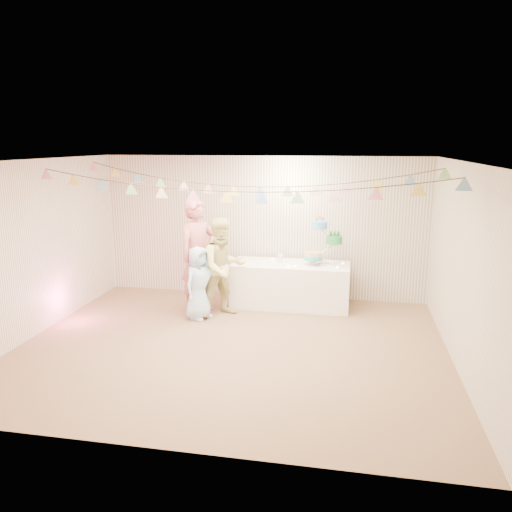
% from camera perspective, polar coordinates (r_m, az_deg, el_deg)
% --- Properties ---
extents(floor, '(6.00, 6.00, 0.00)m').
position_cam_1_polar(floor, '(7.23, -2.78, -10.27)').
color(floor, brown).
rests_on(floor, ground).
extents(ceiling, '(6.00, 6.00, 0.00)m').
position_cam_1_polar(ceiling, '(6.65, -3.02, 10.80)').
color(ceiling, silver).
rests_on(ceiling, ground).
extents(back_wall, '(6.00, 6.00, 0.00)m').
position_cam_1_polar(back_wall, '(9.22, 0.73, 3.29)').
color(back_wall, white).
rests_on(back_wall, ground).
extents(front_wall, '(6.00, 6.00, 0.00)m').
position_cam_1_polar(front_wall, '(4.53, -10.34, -7.27)').
color(front_wall, white).
rests_on(front_wall, ground).
extents(left_wall, '(5.00, 5.00, 0.00)m').
position_cam_1_polar(left_wall, '(8.06, -24.13, 0.73)').
color(left_wall, white).
rests_on(left_wall, ground).
extents(right_wall, '(5.00, 5.00, 0.00)m').
position_cam_1_polar(right_wall, '(6.79, 22.55, -1.23)').
color(right_wall, white).
rests_on(right_wall, ground).
extents(table, '(2.05, 0.82, 0.77)m').
position_cam_1_polar(table, '(8.83, 3.93, -3.28)').
color(table, white).
rests_on(table, floor).
extents(cake_stand, '(0.70, 0.41, 0.78)m').
position_cam_1_polar(cake_stand, '(8.65, 7.67, 1.46)').
color(cake_stand, silver).
rests_on(cake_stand, table).
extents(cake_bottom, '(0.31, 0.31, 0.15)m').
position_cam_1_polar(cake_bottom, '(8.67, 6.60, -0.55)').
color(cake_bottom, '#27B6B2').
rests_on(cake_bottom, cake_stand).
extents(cake_middle, '(0.27, 0.27, 0.22)m').
position_cam_1_polar(cake_middle, '(8.74, 8.87, 1.30)').
color(cake_middle, green).
rests_on(cake_middle, cake_stand).
extents(cake_top_tier, '(0.25, 0.25, 0.19)m').
position_cam_1_polar(cake_top_tier, '(8.59, 7.31, 2.98)').
color(cake_top_tier, '#4FAEF9').
rests_on(cake_top_tier, cake_stand).
extents(platter, '(0.34, 0.34, 0.02)m').
position_cam_1_polar(platter, '(8.76, 0.38, -0.84)').
color(platter, white).
rests_on(platter, table).
extents(posy, '(0.14, 0.14, 0.15)m').
position_cam_1_polar(posy, '(8.79, 2.79, -0.35)').
color(posy, white).
rests_on(posy, table).
extents(person_adult_a, '(0.79, 0.85, 1.94)m').
position_cam_1_polar(person_adult_a, '(8.42, -6.63, -0.02)').
color(person_adult_a, '#C06468').
rests_on(person_adult_a, floor).
extents(person_adult_b, '(1.02, 1.00, 1.65)m').
position_cam_1_polar(person_adult_b, '(8.22, -3.73, -1.31)').
color(person_adult_b, '#DFD689').
rests_on(person_adult_b, floor).
extents(person_child, '(0.60, 0.70, 1.21)m').
position_cam_1_polar(person_child, '(8.17, -6.55, -3.07)').
color(person_child, '#B3DEFE').
rests_on(person_child, floor).
extents(bunting_back, '(5.60, 1.10, 0.40)m').
position_cam_1_polar(bunting_back, '(7.73, -1.06, 9.26)').
color(bunting_back, pink).
rests_on(bunting_back, ceiling).
extents(bunting_front, '(5.60, 0.90, 0.36)m').
position_cam_1_polar(bunting_front, '(6.47, -3.41, 8.25)').
color(bunting_front, '#72A5E5').
rests_on(bunting_front, ceiling).
extents(tealight_0, '(0.04, 0.04, 0.03)m').
position_cam_1_polar(tealight_0, '(8.71, -1.37, -0.76)').
color(tealight_0, '#FFD88C').
rests_on(tealight_0, table).
extents(tealight_1, '(0.04, 0.04, 0.03)m').
position_cam_1_polar(tealight_1, '(8.95, 1.88, -0.40)').
color(tealight_1, '#FFD88C').
rests_on(tealight_1, table).
extents(tealight_2, '(0.04, 0.04, 0.03)m').
position_cam_1_polar(tealight_2, '(8.50, 4.47, -1.14)').
color(tealight_2, '#FFD88C').
rests_on(tealight_2, table).
extents(tealight_3, '(0.04, 0.04, 0.03)m').
position_cam_1_polar(tealight_3, '(8.91, 6.38, -0.53)').
color(tealight_3, '#FFD88C').
rests_on(tealight_3, table).
extents(tealight_4, '(0.04, 0.04, 0.03)m').
position_cam_1_polar(tealight_4, '(8.50, 9.33, -1.28)').
color(tealight_4, '#FFD88C').
rests_on(tealight_4, table).
extents(tealight_5, '(0.04, 0.04, 0.03)m').
position_cam_1_polar(tealight_5, '(8.82, 9.91, -0.78)').
color(tealight_5, '#FFD88C').
rests_on(tealight_5, table).
extents(tealight_6, '(0.04, 0.04, 0.03)m').
position_cam_1_polar(tealight_6, '(8.49, 3.71, -1.15)').
color(tealight_6, '#FFD88C').
rests_on(tealight_6, table).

